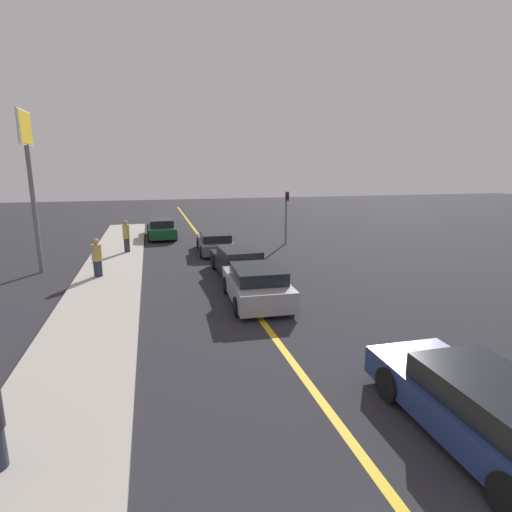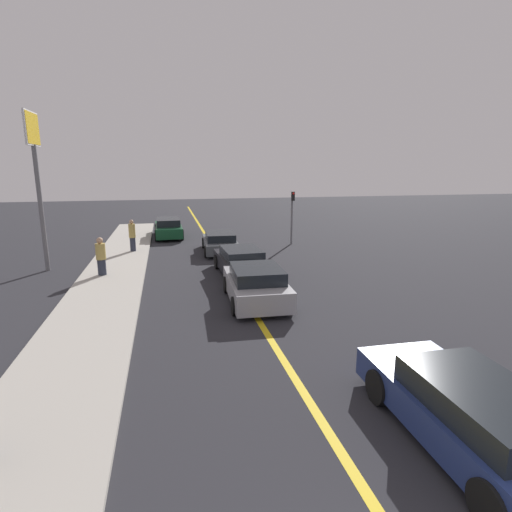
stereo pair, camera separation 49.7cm
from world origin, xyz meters
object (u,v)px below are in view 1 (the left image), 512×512
(roadside_sign, at_px, (28,154))
(pedestrian_far_standing, at_px, (126,236))
(car_ahead_center, at_px, (257,285))
(car_parked_left_lot, at_px, (215,243))
(traffic_light, at_px, (286,211))
(car_near_right_lane, at_px, (485,411))
(car_far_distant, at_px, (239,261))
(car_oncoming_far, at_px, (161,228))
(pedestrian_mid_group, at_px, (97,258))

(roadside_sign, bearing_deg, pedestrian_far_standing, 41.47)
(car_ahead_center, height_order, car_parked_left_lot, car_ahead_center)
(roadside_sign, bearing_deg, traffic_light, 15.96)
(car_near_right_lane, bearing_deg, car_far_distant, 99.10)
(car_ahead_center, relative_size, car_oncoming_far, 0.89)
(car_far_distant, distance_m, pedestrian_mid_group, 6.05)
(car_parked_left_lot, height_order, pedestrian_far_standing, pedestrian_far_standing)
(car_parked_left_lot, height_order, traffic_light, traffic_light)
(car_ahead_center, relative_size, traffic_light, 1.24)
(car_ahead_center, height_order, car_oncoming_far, same)
(car_oncoming_far, relative_size, roadside_sign, 0.65)
(car_parked_left_lot, distance_m, traffic_light, 5.10)
(car_far_distant, distance_m, traffic_light, 7.93)
(car_ahead_center, relative_size, roadside_sign, 0.57)
(car_oncoming_far, distance_m, traffic_light, 8.74)
(car_far_distant, bearing_deg, car_ahead_center, -94.83)
(car_oncoming_far, height_order, roadside_sign, roadside_sign)
(pedestrian_far_standing, bearing_deg, car_far_distant, -49.35)
(car_oncoming_far, relative_size, pedestrian_far_standing, 2.59)
(car_far_distant, bearing_deg, car_near_right_lane, -84.22)
(car_oncoming_far, xyz_separation_m, pedestrian_mid_group, (-2.95, -9.88, 0.28))
(car_far_distant, height_order, car_oncoming_far, car_oncoming_far)
(car_ahead_center, xyz_separation_m, car_far_distant, (0.17, 3.79, -0.03))
(car_far_distant, xyz_separation_m, pedestrian_far_standing, (-5.03, 5.86, 0.39))
(pedestrian_mid_group, xyz_separation_m, traffic_light, (10.41, 5.55, 1.12))
(car_parked_left_lot, distance_m, roadside_sign, 9.89)
(car_parked_left_lot, height_order, pedestrian_mid_group, pedestrian_mid_group)
(pedestrian_far_standing, relative_size, roadside_sign, 0.25)
(car_far_distant, distance_m, car_oncoming_far, 11.17)
(car_oncoming_far, bearing_deg, pedestrian_mid_group, -107.73)
(car_far_distant, distance_m, car_parked_left_lot, 5.05)
(car_ahead_center, xyz_separation_m, car_parked_left_lot, (-0.09, 8.83, -0.08))
(car_near_right_lane, xyz_separation_m, car_ahead_center, (-1.87, 8.21, 0.02))
(car_parked_left_lot, distance_m, car_oncoming_far, 6.35)
(car_oncoming_far, height_order, pedestrian_far_standing, pedestrian_far_standing)
(pedestrian_mid_group, xyz_separation_m, pedestrian_far_standing, (0.94, 4.99, 0.07))
(pedestrian_far_standing, bearing_deg, car_parked_left_lot, -9.75)
(car_far_distant, bearing_deg, roadside_sign, 160.41)
(car_near_right_lane, xyz_separation_m, car_oncoming_far, (-4.74, 22.74, 0.03))
(car_far_distant, relative_size, pedestrian_mid_group, 2.54)
(traffic_light, bearing_deg, car_parked_left_lot, -163.60)
(car_ahead_center, bearing_deg, pedestrian_mid_group, 143.65)
(car_ahead_center, distance_m, roadside_sign, 11.61)
(car_oncoming_far, bearing_deg, car_parked_left_lot, -65.15)
(car_near_right_lane, relative_size, traffic_light, 1.48)
(car_parked_left_lot, xyz_separation_m, traffic_light, (4.68, 1.38, 1.49))
(car_far_distant, height_order, pedestrian_mid_group, pedestrian_mid_group)
(car_far_distant, relative_size, car_parked_left_lot, 1.01)
(roadside_sign, bearing_deg, car_parked_left_lot, 15.72)
(pedestrian_far_standing, bearing_deg, car_oncoming_far, 67.69)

